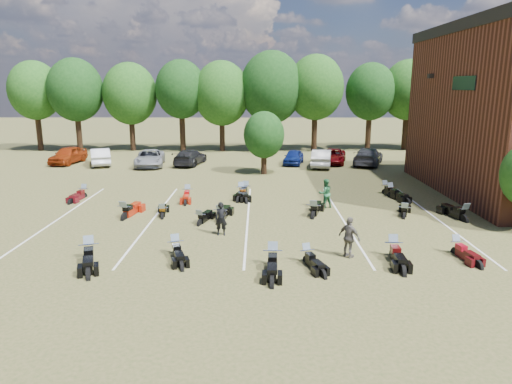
{
  "coord_description": "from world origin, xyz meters",
  "views": [
    {
      "loc": [
        -2.46,
        -20.22,
        6.89
      ],
      "look_at": [
        -2.57,
        4.0,
        1.2
      ],
      "focal_mm": 32.0,
      "sensor_mm": 36.0,
      "label": 1
    }
  ],
  "objects_px": {
    "car_4": "(294,157)",
    "motorcycle_7": "(125,219)",
    "person_green": "(325,193)",
    "motorcycle_3": "(307,263)",
    "person_black": "(221,219)",
    "motorcycle_0": "(90,260)",
    "motorcycle_14": "(84,198)",
    "car_0": "(68,155)",
    "person_grey": "(349,237)"
  },
  "relations": [
    {
      "from": "person_black",
      "to": "motorcycle_14",
      "type": "bearing_deg",
      "value": 139.91
    },
    {
      "from": "motorcycle_14",
      "to": "car_4",
      "type": "bearing_deg",
      "value": 49.63
    },
    {
      "from": "person_green",
      "to": "motorcycle_3",
      "type": "xyz_separation_m",
      "value": [
        -1.91,
        -8.41,
        -0.85
      ]
    },
    {
      "from": "person_green",
      "to": "motorcycle_3",
      "type": "distance_m",
      "value": 8.67
    },
    {
      "from": "motorcycle_14",
      "to": "motorcycle_3",
      "type": "bearing_deg",
      "value": -31.76
    },
    {
      "from": "person_grey",
      "to": "car_0",
      "type": "bearing_deg",
      "value": -1.95
    },
    {
      "from": "car_0",
      "to": "person_green",
      "type": "bearing_deg",
      "value": -28.59
    },
    {
      "from": "person_black",
      "to": "car_0",
      "type": "bearing_deg",
      "value": 125.64
    },
    {
      "from": "car_0",
      "to": "person_grey",
      "type": "relative_size",
      "value": 2.63
    },
    {
      "from": "car_0",
      "to": "motorcycle_14",
      "type": "relative_size",
      "value": 2.11
    },
    {
      "from": "car_0",
      "to": "person_black",
      "type": "relative_size",
      "value": 2.83
    },
    {
      "from": "person_green",
      "to": "person_grey",
      "type": "bearing_deg",
      "value": 70.87
    },
    {
      "from": "car_4",
      "to": "motorcycle_7",
      "type": "distance_m",
      "value": 20.02
    },
    {
      "from": "person_black",
      "to": "motorcycle_0",
      "type": "bearing_deg",
      "value": -149.48
    },
    {
      "from": "motorcycle_0",
      "to": "car_4",
      "type": "bearing_deg",
      "value": 48.3
    },
    {
      "from": "car_0",
      "to": "motorcycle_14",
      "type": "distance_m",
      "value": 14.21
    },
    {
      "from": "car_0",
      "to": "person_black",
      "type": "distance_m",
      "value": 25.28
    },
    {
      "from": "car_0",
      "to": "motorcycle_7",
      "type": "bearing_deg",
      "value": -52.84
    },
    {
      "from": "person_black",
      "to": "motorcycle_3",
      "type": "height_order",
      "value": "person_black"
    },
    {
      "from": "car_4",
      "to": "person_black",
      "type": "relative_size",
      "value": 2.36
    },
    {
      "from": "car_4",
      "to": "motorcycle_3",
      "type": "relative_size",
      "value": 1.88
    },
    {
      "from": "person_green",
      "to": "person_grey",
      "type": "relative_size",
      "value": 0.99
    },
    {
      "from": "motorcycle_7",
      "to": "person_grey",
      "type": "bearing_deg",
      "value": 163.43
    },
    {
      "from": "car_0",
      "to": "person_grey",
      "type": "xyz_separation_m",
      "value": [
        20.81,
        -22.89,
        0.09
      ]
    },
    {
      "from": "motorcycle_7",
      "to": "motorcycle_0",
      "type": "bearing_deg",
      "value": 102.46
    },
    {
      "from": "car_4",
      "to": "motorcycle_7",
      "type": "xyz_separation_m",
      "value": [
        -10.19,
        -17.22,
        -0.64
      ]
    },
    {
      "from": "motorcycle_7",
      "to": "motorcycle_14",
      "type": "height_order",
      "value": "motorcycle_7"
    },
    {
      "from": "car_0",
      "to": "person_grey",
      "type": "height_order",
      "value": "person_grey"
    },
    {
      "from": "person_black",
      "to": "person_grey",
      "type": "xyz_separation_m",
      "value": [
        5.44,
        -2.82,
        0.06
      ]
    },
    {
      "from": "person_grey",
      "to": "motorcycle_0",
      "type": "distance_m",
      "value": 10.55
    },
    {
      "from": "person_green",
      "to": "motorcycle_0",
      "type": "relative_size",
      "value": 0.68
    },
    {
      "from": "person_grey",
      "to": "motorcycle_0",
      "type": "xyz_separation_m",
      "value": [
        -10.51,
        -0.38,
        -0.86
      ]
    },
    {
      "from": "person_green",
      "to": "motorcycle_0",
      "type": "bearing_deg",
      "value": 19.3
    },
    {
      "from": "person_green",
      "to": "motorcycle_3",
      "type": "height_order",
      "value": "person_green"
    },
    {
      "from": "person_green",
      "to": "car_0",
      "type": "bearing_deg",
      "value": -54.02
    },
    {
      "from": "person_green",
      "to": "motorcycle_0",
      "type": "distance_m",
      "value": 13.43
    },
    {
      "from": "person_black",
      "to": "motorcycle_0",
      "type": "relative_size",
      "value": 0.64
    },
    {
      "from": "person_black",
      "to": "motorcycle_0",
      "type": "height_order",
      "value": "person_black"
    },
    {
      "from": "motorcycle_3",
      "to": "person_black",
      "type": "bearing_deg",
      "value": 118.45
    },
    {
      "from": "motorcycle_0",
      "to": "car_0",
      "type": "bearing_deg",
      "value": 95.56
    },
    {
      "from": "motorcycle_0",
      "to": "motorcycle_3",
      "type": "xyz_separation_m",
      "value": [
        8.73,
        -0.26,
        0.0
      ]
    },
    {
      "from": "car_4",
      "to": "motorcycle_7",
      "type": "height_order",
      "value": "car_4"
    },
    {
      "from": "person_green",
      "to": "car_4",
      "type": "bearing_deg",
      "value": -105.53
    },
    {
      "from": "motorcycle_3",
      "to": "motorcycle_14",
      "type": "height_order",
      "value": "motorcycle_14"
    },
    {
      "from": "person_black",
      "to": "motorcycle_7",
      "type": "relative_size",
      "value": 0.63
    },
    {
      "from": "person_grey",
      "to": "motorcycle_7",
      "type": "relative_size",
      "value": 0.68
    },
    {
      "from": "car_4",
      "to": "motorcycle_0",
      "type": "distance_m",
      "value": 25.07
    },
    {
      "from": "motorcycle_3",
      "to": "motorcycle_0",
      "type": "bearing_deg",
      "value": 160.16
    },
    {
      "from": "motorcycle_7",
      "to": "person_black",
      "type": "bearing_deg",
      "value": 164.19
    },
    {
      "from": "car_0",
      "to": "motorcycle_3",
      "type": "xyz_separation_m",
      "value": [
        19.03,
        -23.53,
        -0.77
      ]
    }
  ]
}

